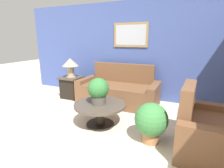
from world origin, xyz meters
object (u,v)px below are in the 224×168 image
at_px(armchair, 212,133).
at_px(table_lamp, 70,64).
at_px(potted_plant_on_table, 98,90).
at_px(potted_plant_floor, 151,121).
at_px(side_table, 72,87).
at_px(couch_main, 118,91).
at_px(coffee_table, 100,110).

xyz_separation_m(armchair, table_lamp, (-3.39, 1.25, 0.64)).
xyz_separation_m(potted_plant_on_table, potted_plant_floor, (1.04, -0.19, -0.33)).
bearing_deg(potted_plant_on_table, side_table, 142.16).
distance_m(armchair, potted_plant_on_table, 1.94).
height_order(couch_main, table_lamp, table_lamp).
height_order(coffee_table, side_table, side_table).
bearing_deg(potted_plant_on_table, couch_main, 94.64).
height_order(couch_main, potted_plant_floor, couch_main).
bearing_deg(table_lamp, potted_plant_floor, -27.99).
bearing_deg(table_lamp, side_table, 180.00).
xyz_separation_m(couch_main, potted_plant_on_table, (0.10, -1.28, 0.38)).
xyz_separation_m(armchair, side_table, (-3.39, 1.25, -0.01)).
bearing_deg(table_lamp, potted_plant_on_table, -37.84).
xyz_separation_m(couch_main, side_table, (-1.39, -0.13, -0.01)).
distance_m(couch_main, table_lamp, 1.53).
xyz_separation_m(couch_main, table_lamp, (-1.39, -0.13, 0.64)).
bearing_deg(armchair, potted_plant_floor, 100.21).
height_order(armchair, potted_plant_floor, armchair).
xyz_separation_m(armchair, potted_plant_floor, (-0.86, -0.10, 0.06)).
distance_m(couch_main, armchair, 2.43).
bearing_deg(armchair, coffee_table, 91.00).
relative_size(couch_main, side_table, 3.41).
bearing_deg(armchair, table_lamp, 73.56).
distance_m(coffee_table, potted_plant_floor, 1.03).
bearing_deg(potted_plant_floor, coffee_table, 169.52).
height_order(armchair, potted_plant_on_table, armchair).
xyz_separation_m(armchair, potted_plant_on_table, (-1.90, 0.09, 0.39)).
distance_m(armchair, table_lamp, 3.67).
xyz_separation_m(couch_main, potted_plant_floor, (1.14, -1.47, 0.05)).
height_order(armchair, table_lamp, table_lamp).
relative_size(armchair, potted_plant_floor, 1.81).
bearing_deg(couch_main, armchair, -34.43).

